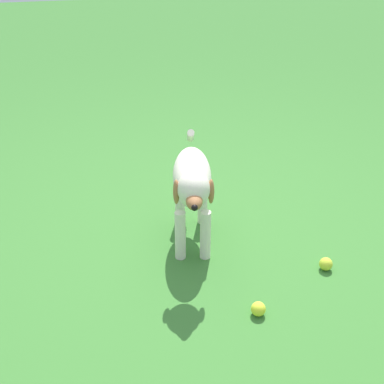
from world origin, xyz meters
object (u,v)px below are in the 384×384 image
tennis_ball_0 (188,185)px  tennis_ball_1 (258,309)px  dog (192,183)px  tennis_ball_2 (326,264)px

tennis_ball_0 → tennis_ball_1: same height
dog → tennis_ball_1: 0.70m
dog → tennis_ball_2: (0.61, -0.34, -0.34)m
tennis_ball_1 → tennis_ball_2: (0.42, 0.24, 0.00)m
tennis_ball_1 → tennis_ball_2: size_ratio=1.00×
tennis_ball_1 → tennis_ball_0: bearing=94.7°
tennis_ball_0 → tennis_ball_1: (0.10, -1.16, 0.00)m
tennis_ball_0 → dog: bearing=-98.6°
tennis_ball_1 → tennis_ball_2: same height
dog → tennis_ball_0: (0.09, 0.58, -0.34)m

